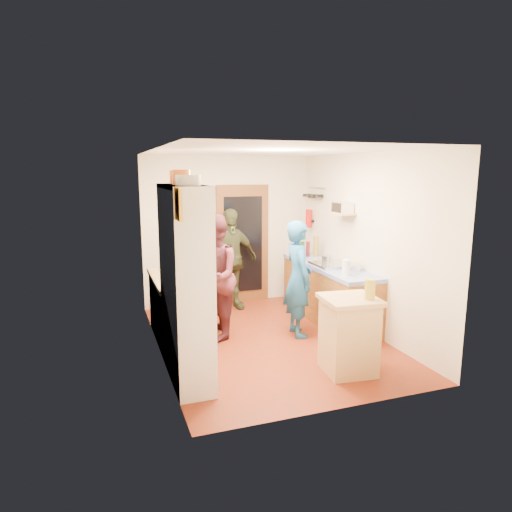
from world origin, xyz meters
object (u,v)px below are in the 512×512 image
right_counter_base (328,294)px  hutch_body (186,285)px  person_back (230,259)px  person_left (215,277)px  island_base (349,337)px  person_hob (301,279)px

right_counter_base → hutch_body: bearing=-152.5°
hutch_body → person_back: hutch_body is taller
hutch_body → right_counter_base: (2.50, 1.30, -0.68)m
right_counter_base → person_left: person_left is taller
person_back → hutch_body: bearing=-125.3°
right_counter_base → person_left: bearing=-176.2°
right_counter_base → island_base: island_base is taller
person_left → person_back: (0.58, 1.25, -0.02)m
person_back → right_counter_base: bearing=-49.8°
hutch_body → person_left: hutch_body is taller
right_counter_base → person_hob: bearing=-147.0°
island_base → person_left: person_left is taller
person_left → person_back: 1.37m
island_base → person_hob: size_ratio=0.52×
hutch_body → person_back: (1.21, 2.42, -0.24)m
right_counter_base → person_back: person_back is taller
right_counter_base → island_base: 1.89m
right_counter_base → person_hob: 0.93m
right_counter_base → island_base: size_ratio=2.56×
right_counter_base → person_back: bearing=138.9°
island_base → person_back: 2.98m
hutch_body → person_left: size_ratio=1.24×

